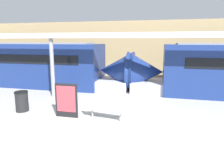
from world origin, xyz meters
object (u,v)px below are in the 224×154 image
train_right (29,65)px  bench_near (105,109)px  trash_bin (22,101)px  poster_board (66,100)px  support_column_near (52,68)px

train_right → bench_near: bearing=-36.3°
train_right → trash_bin: train_right is taller
bench_near → poster_board: (-1.74, -0.06, 0.26)m
train_right → poster_board: (5.71, -5.55, -0.75)m
poster_board → support_column_near: bearing=127.9°
poster_board → bench_near: bearing=2.1°
train_right → trash_bin: bearing=-58.3°
train_right → bench_near: (7.46, -5.48, -1.01)m
train_right → poster_board: bearing=-44.1°
bench_near → poster_board: bearing=-169.1°
train_right → support_column_near: (3.46, -2.66, 0.22)m
train_right → support_column_near: bearing=-37.5°
trash_bin → support_column_near: 2.95m
poster_board → support_column_near: size_ratio=0.44×
bench_near → support_column_near: bearing=153.6°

